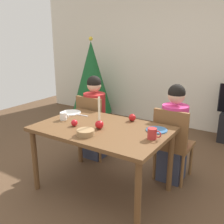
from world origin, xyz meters
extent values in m
plane|color=brown|center=(0.00, 0.00, 0.00)|extent=(7.68, 7.68, 0.00)
cube|color=beige|center=(0.00, 2.60, 1.30)|extent=(6.40, 0.10, 2.60)
cube|color=brown|center=(0.00, 0.00, 0.73)|extent=(1.40, 0.90, 0.04)
cylinder|color=brown|center=(-0.64, -0.39, 0.35)|extent=(0.06, 0.06, 0.71)
cylinder|color=brown|center=(0.64, -0.39, 0.35)|extent=(0.06, 0.06, 0.71)
cylinder|color=brown|center=(-0.64, 0.39, 0.35)|extent=(0.06, 0.06, 0.71)
cylinder|color=brown|center=(0.64, 0.39, 0.35)|extent=(0.06, 0.06, 0.71)
cube|color=brown|center=(-0.57, 0.69, 0.43)|extent=(0.40, 0.40, 0.04)
cube|color=brown|center=(-0.57, 0.51, 0.68)|extent=(0.40, 0.04, 0.45)
cylinder|color=brown|center=(-0.40, 0.86, 0.21)|extent=(0.04, 0.04, 0.41)
cylinder|color=brown|center=(-0.74, 0.86, 0.21)|extent=(0.04, 0.04, 0.41)
cylinder|color=brown|center=(-0.40, 0.52, 0.21)|extent=(0.04, 0.04, 0.41)
cylinder|color=brown|center=(-0.74, 0.52, 0.21)|extent=(0.04, 0.04, 0.41)
cube|color=brown|center=(0.57, 0.69, 0.43)|extent=(0.40, 0.40, 0.04)
cube|color=brown|center=(0.57, 0.51, 0.68)|extent=(0.40, 0.04, 0.45)
cylinder|color=brown|center=(0.74, 0.86, 0.21)|extent=(0.04, 0.04, 0.41)
cylinder|color=brown|center=(0.40, 0.86, 0.21)|extent=(0.04, 0.04, 0.41)
cylinder|color=brown|center=(0.74, 0.52, 0.21)|extent=(0.04, 0.04, 0.41)
cylinder|color=brown|center=(0.40, 0.52, 0.21)|extent=(0.04, 0.04, 0.41)
cube|color=#33384C|center=(-0.57, 0.64, 0.23)|extent=(0.28, 0.28, 0.45)
cylinder|color=#AD2323|center=(-0.57, 0.64, 0.69)|extent=(0.30, 0.30, 0.48)
sphere|color=tan|center=(-0.57, 0.64, 1.04)|extent=(0.19, 0.19, 0.19)
sphere|color=black|center=(-0.57, 0.64, 1.07)|extent=(0.19, 0.19, 0.19)
cube|color=#33384C|center=(0.57, 0.64, 0.23)|extent=(0.28, 0.28, 0.45)
cylinder|color=#D1337A|center=(0.57, 0.64, 0.69)|extent=(0.30, 0.30, 0.48)
sphere|color=tan|center=(0.57, 0.64, 1.04)|extent=(0.19, 0.19, 0.19)
sphere|color=black|center=(0.57, 0.64, 1.07)|extent=(0.19, 0.19, 0.19)
cylinder|color=brown|center=(-1.71, 2.09, 0.07)|extent=(0.08, 0.08, 0.14)
cone|color=#195628|center=(-1.71, 2.09, 0.86)|extent=(0.83, 0.83, 1.44)
sphere|color=yellow|center=(-1.71, 2.09, 1.62)|extent=(0.08, 0.08, 0.08)
sphere|color=red|center=(0.00, -0.04, 0.80)|extent=(0.09, 0.09, 0.09)
cylinder|color=#EFE5C6|center=(0.00, -0.04, 0.97)|extent=(0.02, 0.02, 0.25)
cylinder|color=white|center=(-0.62, 0.22, 0.76)|extent=(0.25, 0.25, 0.01)
cylinder|color=teal|center=(0.53, 0.23, 0.76)|extent=(0.22, 0.22, 0.01)
cylinder|color=white|center=(-0.52, -0.03, 0.79)|extent=(0.08, 0.08, 0.09)
torus|color=white|center=(-0.47, -0.03, 0.80)|extent=(0.06, 0.01, 0.06)
cylinder|color=#B72D2D|center=(0.58, 0.00, 0.80)|extent=(0.09, 0.09, 0.10)
torus|color=#B72D2D|center=(0.63, 0.00, 0.81)|extent=(0.07, 0.01, 0.07)
cube|color=silver|center=(-0.45, 0.21, 0.75)|extent=(0.18, 0.03, 0.01)
cylinder|color=#99754C|center=(-0.01, -0.27, 0.78)|extent=(0.17, 0.17, 0.06)
sphere|color=#AD1617|center=(0.17, 0.36, 0.79)|extent=(0.08, 0.08, 0.08)
sphere|color=red|center=(-0.27, -0.12, 0.79)|extent=(0.07, 0.07, 0.07)
camera|label=1|loc=(1.49, -2.11, 1.69)|focal=41.55mm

